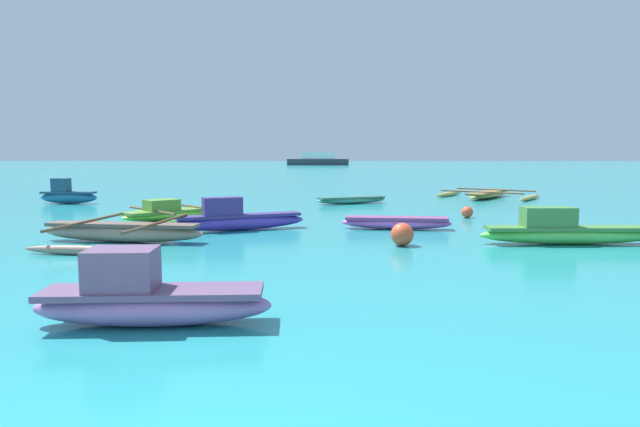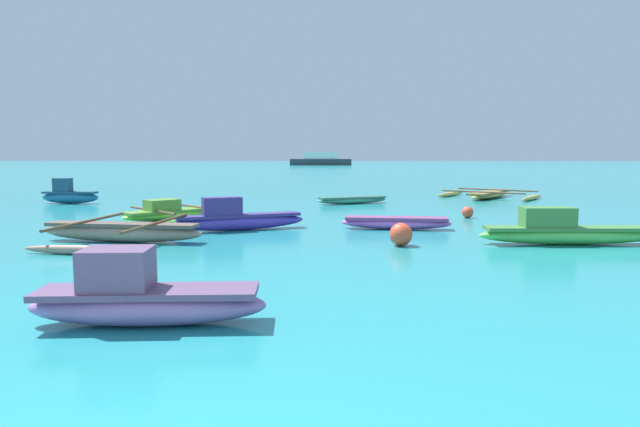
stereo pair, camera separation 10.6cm
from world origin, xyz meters
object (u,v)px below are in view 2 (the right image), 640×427
object	(u,v)px
distant_ferry	(321,160)
moored_boat_8	(143,298)
moored_boat_6	(396,222)
mooring_buoy_2	(468,212)
moored_boat_1	(490,194)
moored_boat_0	(352,200)
mooring_buoy_1	(401,234)
moored_boat_5	(566,231)
moored_boat_7	(69,195)
moored_boat_3	(122,232)
moored_boat_2	(236,218)
moored_boat_4	(173,212)

from	to	relation	value
distant_ferry	moored_boat_8	bearing A→B (deg)	-90.29
moored_boat_6	mooring_buoy_2	size ratio (longest dim) A/B	8.24
moored_boat_1	moored_boat_6	distance (m)	11.66
moored_boat_0	mooring_buoy_1	distance (m)	10.24
moored_boat_5	mooring_buoy_1	distance (m)	3.77
moored_boat_1	moored_boat_7	distance (m)	17.95
moored_boat_3	mooring_buoy_1	bearing A→B (deg)	3.64
moored_boat_2	moored_boat_6	bearing A→B (deg)	-18.91
moored_boat_7	moored_boat_8	distance (m)	17.97
moored_boat_5	moored_boat_7	distance (m)	18.66
moored_boat_0	mooring_buoy_2	distance (m)	5.94
moored_boat_6	distant_ferry	world-z (taller)	distant_ferry
moored_boat_6	distant_ferry	distance (m)	70.68
moored_boat_3	moored_boat_4	world-z (taller)	moored_boat_4
moored_boat_6	moored_boat_7	world-z (taller)	moored_boat_7
moored_boat_2	moored_boat_4	xyz separation A→B (m)	(-2.38, 2.46, -0.11)
distant_ferry	mooring_buoy_2	bearing A→B (deg)	-84.82
moored_boat_5	moored_boat_8	xyz separation A→B (m)	(-7.57, -6.18, 0.03)
moored_boat_0	moored_boat_3	xyz separation A→B (m)	(-5.68, -9.79, 0.07)
moored_boat_3	mooring_buoy_1	xyz separation A→B (m)	(6.42, -0.42, 0.03)
moored_boat_4	moored_boat_7	xyz separation A→B (m)	(-5.68, 5.15, 0.15)
moored_boat_2	moored_boat_8	bearing A→B (deg)	-111.29
moored_boat_0	moored_boat_7	bearing A→B (deg)	159.23
moored_boat_2	mooring_buoy_1	size ratio (longest dim) A/B	6.82
moored_boat_5	mooring_buoy_2	bearing A→B (deg)	100.24
moored_boat_4	moored_boat_7	world-z (taller)	moored_boat_7
moored_boat_2	mooring_buoy_1	xyz separation A→B (m)	(4.10, -2.43, -0.06)
moored_boat_1	distant_ferry	size ratio (longest dim) A/B	0.53
moored_boat_4	distant_ferry	size ratio (longest dim) A/B	0.43
mooring_buoy_2	mooring_buoy_1	bearing A→B (deg)	-116.85
moored_boat_6	mooring_buoy_1	world-z (taller)	mooring_buoy_1
moored_boat_3	moored_boat_8	world-z (taller)	moored_boat_8
mooring_buoy_1	mooring_buoy_2	distance (m)	6.06
moored_boat_6	distant_ferry	bearing A→B (deg)	98.76
moored_boat_0	moored_boat_1	size ratio (longest dim) A/B	0.61
moored_boat_3	moored_boat_4	distance (m)	4.47
moored_boat_1	moored_boat_6	bearing A→B (deg)	-173.08
moored_boat_4	moored_boat_5	xyz separation A→B (m)	(10.24, -4.58, 0.09)
moored_boat_2	distant_ferry	xyz separation A→B (m)	(0.68, 70.91, 0.51)
distant_ferry	moored_boat_5	bearing A→B (deg)	-84.39
moored_boat_7	mooring_buoy_2	size ratio (longest dim) A/B	6.47
moored_boat_0	moored_boat_7	distance (m)	11.42
moored_boat_3	moored_boat_6	size ratio (longest dim) A/B	1.31
moored_boat_5	moored_boat_8	world-z (taller)	moored_boat_8
mooring_buoy_1	distant_ferry	world-z (taller)	distant_ferry
moored_boat_2	mooring_buoy_2	xyz separation A→B (m)	(6.84, 2.98, -0.13)
moored_boat_2	distant_ferry	distance (m)	70.91
moored_boat_4	mooring_buoy_2	bearing A→B (deg)	-40.02
mooring_buoy_1	moored_boat_4	bearing A→B (deg)	142.99
moored_boat_2	moored_boat_8	size ratio (longest dim) A/B	1.21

